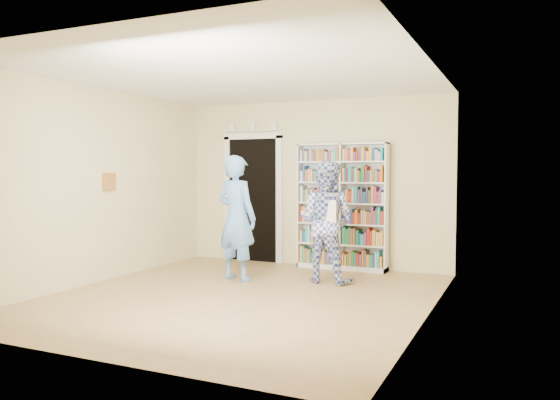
# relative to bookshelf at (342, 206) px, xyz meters

# --- Properties ---
(floor) EXTENTS (5.00, 5.00, 0.00)m
(floor) POSITION_rel_bookshelf_xyz_m (-0.55, -2.34, -1.00)
(floor) COLOR #967048
(floor) RESTS_ON ground
(ceiling) EXTENTS (5.00, 5.00, 0.00)m
(ceiling) POSITION_rel_bookshelf_xyz_m (-0.55, -2.34, 1.70)
(ceiling) COLOR white
(ceiling) RESTS_ON wall_back
(wall_back) EXTENTS (4.50, 0.00, 4.50)m
(wall_back) POSITION_rel_bookshelf_xyz_m (-0.55, 0.16, 0.35)
(wall_back) COLOR beige
(wall_back) RESTS_ON floor
(wall_left) EXTENTS (0.00, 5.00, 5.00)m
(wall_left) POSITION_rel_bookshelf_xyz_m (-2.80, -2.34, 0.35)
(wall_left) COLOR beige
(wall_left) RESTS_ON floor
(wall_right) EXTENTS (0.00, 5.00, 5.00)m
(wall_right) POSITION_rel_bookshelf_xyz_m (1.70, -2.34, 0.35)
(wall_right) COLOR beige
(wall_right) RESTS_ON floor
(bookshelf) EXTENTS (1.44, 0.27, 1.98)m
(bookshelf) POSITION_rel_bookshelf_xyz_m (0.00, 0.00, 0.00)
(bookshelf) COLOR white
(bookshelf) RESTS_ON floor
(doorway) EXTENTS (1.10, 0.08, 2.43)m
(doorway) POSITION_rel_bookshelf_xyz_m (-1.65, 0.13, 0.18)
(doorway) COLOR black
(doorway) RESTS_ON floor
(wall_art) EXTENTS (0.03, 0.25, 0.25)m
(wall_art) POSITION_rel_bookshelf_xyz_m (-2.78, -2.14, 0.40)
(wall_art) COLOR brown
(wall_art) RESTS_ON wall_left
(man_blue) EXTENTS (0.72, 0.56, 1.77)m
(man_blue) POSITION_rel_bookshelf_xyz_m (-1.09, -1.45, -0.12)
(man_blue) COLOR #5E92D2
(man_blue) RESTS_ON floor
(man_plaid) EXTENTS (0.88, 0.72, 1.69)m
(man_plaid) POSITION_rel_bookshelf_xyz_m (0.10, -1.06, -0.16)
(man_plaid) COLOR #324099
(man_plaid) RESTS_ON floor
(paper_sheet) EXTENTS (0.21, 0.05, 0.30)m
(paper_sheet) POSITION_rel_bookshelf_xyz_m (0.23, -1.29, 0.01)
(paper_sheet) COLOR white
(paper_sheet) RESTS_ON man_plaid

